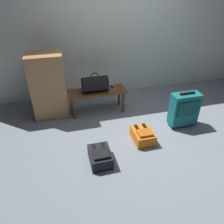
{
  "coord_description": "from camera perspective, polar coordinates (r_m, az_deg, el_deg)",
  "views": [
    {
      "loc": [
        -1.2,
        -2.51,
        2.14
      ],
      "look_at": [
        -0.45,
        0.39,
        0.25
      ],
      "focal_mm": 35.31,
      "sensor_mm": 36.0,
      "label": 1
    }
  ],
  "objects": [
    {
      "name": "backpack_orange",
      "position": [
        3.33,
        7.98,
        -6.03
      ],
      "size": [
        0.28,
        0.38,
        0.21
      ],
      "color": "orange",
      "rests_on": "ground"
    },
    {
      "name": "suitcase_upright_teal",
      "position": [
        3.68,
        18.2,
        0.78
      ],
      "size": [
        0.44,
        0.23,
        0.62
      ],
      "color": "#14666B",
      "rests_on": "ground"
    },
    {
      "name": "bench",
      "position": [
        3.88,
        -3.83,
        4.68
      ],
      "size": [
        1.0,
        0.36,
        0.41
      ],
      "color": "brown",
      "rests_on": "ground"
    },
    {
      "name": "duffel_bag_black",
      "position": [
        3.79,
        -4.43,
        7.24
      ],
      "size": [
        0.44,
        0.26,
        0.34
      ],
      "color": "black",
      "rests_on": "bench"
    },
    {
      "name": "backpack_dark",
      "position": [
        2.97,
        -3.07,
        -11.43
      ],
      "size": [
        0.28,
        0.38,
        0.21
      ],
      "color": "black",
      "rests_on": "ground"
    },
    {
      "name": "cell_phone",
      "position": [
        3.95,
        0.02,
        6.39
      ],
      "size": [
        0.07,
        0.14,
        0.01
      ],
      "color": "silver",
      "rests_on": "bench"
    },
    {
      "name": "side_cabinet",
      "position": [
        3.85,
        -16.2,
        6.51
      ],
      "size": [
        0.56,
        0.44,
        1.1
      ],
      "color": "#A87A4C",
      "rests_on": "ground"
    },
    {
      "name": "ground_plane",
      "position": [
        3.51,
        8.72,
        -5.72
      ],
      "size": [
        6.6,
        6.6,
        0.0
      ],
      "primitive_type": "plane",
      "color": "slate"
    },
    {
      "name": "back_wall",
      "position": [
        4.35,
        1.8,
        22.45
      ],
      "size": [
        6.0,
        0.1,
        2.8
      ],
      "primitive_type": "cube",
      "color": "silver",
      "rests_on": "ground"
    }
  ]
}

